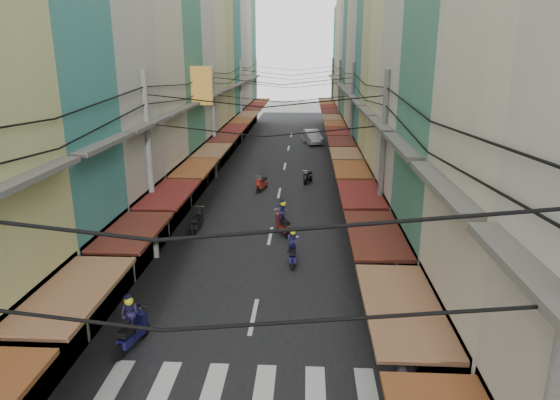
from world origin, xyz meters
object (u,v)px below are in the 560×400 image
(white_car, at_px, (312,143))
(traffic_sign, at_px, (397,275))
(bicycle, at_px, (423,298))
(market_umbrella, at_px, (515,362))

(white_car, height_order, traffic_sign, traffic_sign)
(white_car, height_order, bicycle, white_car)
(white_car, height_order, market_umbrella, market_umbrella)
(market_umbrella, height_order, traffic_sign, traffic_sign)
(white_car, xyz_separation_m, traffic_sign, (2.50, -35.15, 1.84))
(bicycle, height_order, traffic_sign, traffic_sign)
(market_umbrella, relative_size, traffic_sign, 0.98)
(white_car, xyz_separation_m, bicycle, (3.93, -33.19, 0.00))
(market_umbrella, bearing_deg, bicycle, 92.11)
(white_car, bearing_deg, traffic_sign, -99.08)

